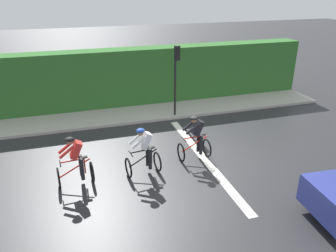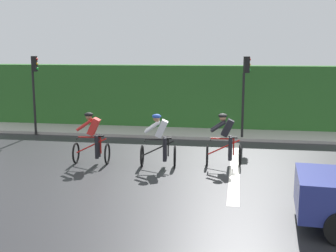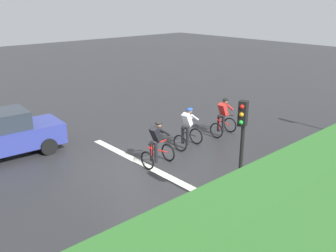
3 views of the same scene
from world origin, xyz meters
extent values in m
plane|color=#28282B|center=(0.00, 0.00, 0.00)|extent=(80.00, 80.00, 0.00)
cube|color=#ADA89E|center=(5.22, 2.00, 0.06)|extent=(2.80, 19.73, 0.12)
cube|color=gray|center=(6.12, 2.00, 0.34)|extent=(0.44, 19.73, 0.69)
cube|color=#2D6628|center=(6.42, 2.00, 1.45)|extent=(1.10, 19.73, 2.90)
cube|color=silver|center=(0.00, 0.14, 0.00)|extent=(7.00, 0.30, 0.01)
torus|color=black|center=(-0.43, 5.18, 0.34)|extent=(0.68, 0.11, 0.68)
torus|color=black|center=(-0.35, 4.16, 0.34)|extent=(0.68, 0.11, 0.68)
cylinder|color=red|center=(-0.39, 4.67, 0.59)|extent=(0.12, 0.99, 0.51)
cylinder|color=red|center=(-0.37, 4.36, 0.62)|extent=(0.04, 0.04, 0.55)
cylinder|color=red|center=(-0.39, 4.72, 0.87)|extent=(0.10, 0.72, 0.04)
cube|color=black|center=(-0.37, 4.36, 0.91)|extent=(0.12, 0.23, 0.04)
cylinder|color=black|center=(-0.42, 5.07, 0.84)|extent=(0.42, 0.06, 0.03)
cube|color=red|center=(-0.38, 4.57, 1.21)|extent=(0.33, 0.43, 0.57)
sphere|color=#9E7051|center=(-0.39, 4.72, 1.52)|extent=(0.20, 0.20, 0.20)
ellipsoid|color=black|center=(-0.39, 4.72, 1.59)|extent=(0.26, 0.30, 0.14)
cylinder|color=black|center=(-0.49, 4.45, 0.57)|extent=(0.12, 0.12, 0.74)
cylinder|color=black|center=(-0.25, 4.47, 0.57)|extent=(0.12, 0.12, 0.74)
cylinder|color=red|center=(-0.56, 4.84, 1.26)|extent=(0.13, 0.48, 0.37)
cylinder|color=red|center=(-0.24, 4.86, 1.26)|extent=(0.13, 0.48, 0.37)
torus|color=black|center=(-0.45, 3.00, 0.34)|extent=(0.68, 0.14, 0.68)
torus|color=black|center=(-0.33, 1.99, 0.34)|extent=(0.68, 0.14, 0.68)
cylinder|color=black|center=(-0.39, 2.50, 0.59)|extent=(0.16, 0.99, 0.51)
cylinder|color=black|center=(-0.35, 2.19, 0.62)|extent=(0.04, 0.04, 0.55)
cylinder|color=black|center=(-0.40, 2.55, 0.87)|extent=(0.13, 0.71, 0.04)
cube|color=black|center=(-0.35, 2.19, 0.91)|extent=(0.12, 0.23, 0.04)
cylinder|color=black|center=(-0.44, 2.90, 0.84)|extent=(0.42, 0.08, 0.03)
cube|color=white|center=(-0.38, 2.39, 1.21)|extent=(0.35, 0.44, 0.57)
sphere|color=#9E7051|center=(-0.40, 2.55, 1.52)|extent=(0.20, 0.20, 0.20)
ellipsoid|color=#264CB2|center=(-0.40, 2.55, 1.59)|extent=(0.27, 0.31, 0.14)
cylinder|color=black|center=(-0.49, 2.28, 0.57)|extent=(0.12, 0.12, 0.74)
cylinder|color=black|center=(-0.25, 2.31, 0.57)|extent=(0.12, 0.12, 0.74)
cylinder|color=white|center=(-0.57, 2.66, 1.26)|extent=(0.14, 0.48, 0.37)
cylinder|color=white|center=(-0.25, 2.70, 1.26)|extent=(0.14, 0.48, 0.37)
torus|color=black|center=(0.05, 1.01, 0.34)|extent=(0.68, 0.09, 0.68)
torus|color=black|center=(0.09, -0.01, 0.34)|extent=(0.68, 0.09, 0.68)
cylinder|color=red|center=(0.07, 0.50, 0.59)|extent=(0.09, 0.99, 0.51)
cylinder|color=red|center=(0.08, 0.20, 0.62)|extent=(0.04, 0.04, 0.55)
cylinder|color=red|center=(0.07, 0.55, 0.87)|extent=(0.08, 0.72, 0.04)
cube|color=black|center=(0.08, 0.20, 0.91)|extent=(0.11, 0.22, 0.04)
cylinder|color=black|center=(0.05, 0.91, 0.84)|extent=(0.42, 0.05, 0.03)
cube|color=black|center=(0.07, 0.40, 1.21)|extent=(0.32, 0.42, 0.57)
sphere|color=#9E7051|center=(0.07, 0.55, 1.52)|extent=(0.20, 0.20, 0.20)
ellipsoid|color=black|center=(0.07, 0.55, 1.59)|extent=(0.25, 0.29, 0.14)
cylinder|color=black|center=(-0.04, 0.29, 0.57)|extent=(0.12, 0.12, 0.74)
cylinder|color=black|center=(0.20, 0.30, 0.57)|extent=(0.12, 0.12, 0.74)
cylinder|color=black|center=(-0.10, 0.68, 1.26)|extent=(0.11, 0.48, 0.37)
cylinder|color=black|center=(0.22, 0.69, 1.26)|extent=(0.11, 0.48, 0.37)
cylinder|color=black|center=(-3.49, -1.99, 0.32)|extent=(0.27, 0.65, 0.64)
cube|color=#EAEACC|center=(-4.78, -1.15, 0.80)|extent=(0.29, 0.10, 0.16)
cube|color=#EAEACC|center=(-3.76, -1.23, 0.80)|extent=(0.29, 0.10, 0.16)
cylinder|color=black|center=(4.11, -0.09, 1.35)|extent=(0.10, 0.10, 2.70)
cube|color=black|center=(4.14, -0.19, 3.02)|extent=(0.25, 0.25, 0.64)
sphere|color=red|center=(4.18, -0.29, 3.22)|extent=(0.11, 0.11, 0.11)
sphere|color=orange|center=(4.18, -0.29, 3.02)|extent=(0.11, 0.11, 0.11)
sphere|color=green|center=(4.18, -0.29, 2.82)|extent=(0.11, 0.11, 0.11)
camera|label=1|loc=(-9.75, 4.52, 5.91)|focal=35.42mm
camera|label=2|loc=(-13.04, 0.09, 3.59)|focal=45.59mm
camera|label=3|loc=(9.38, -7.37, 5.68)|focal=39.52mm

